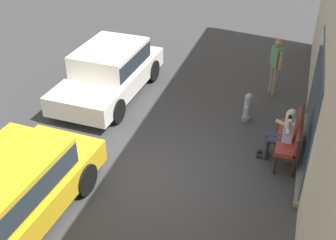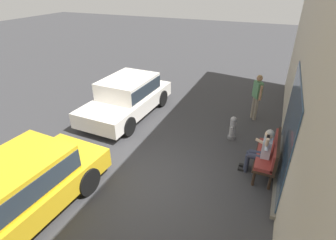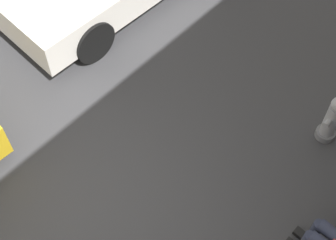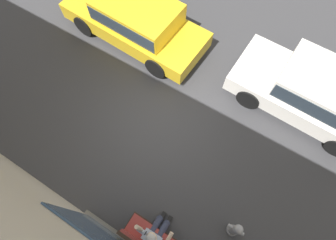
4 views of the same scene
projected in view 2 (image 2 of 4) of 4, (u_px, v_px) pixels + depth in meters
ground_plane at (145, 183)px, 6.85m from camera, size 60.00×60.00×0.00m
building_facade at (326, 86)px, 4.17m from camera, size 18.00×0.51×6.44m
bench at (270, 153)px, 6.95m from camera, size 1.55×0.55×1.05m
person_on_phone at (262, 150)px, 6.87m from camera, size 0.73×0.74×1.38m
parked_car_near at (128, 95)px, 9.97m from camera, size 4.20×2.03×1.44m
parked_car_mid at (10, 193)px, 5.45m from camera, size 4.67×2.04×1.42m
pedestrian_standing at (257, 94)px, 9.50m from camera, size 0.47×0.37×1.73m
fire_hydrant at (233, 128)px, 8.57m from camera, size 0.38×0.26×0.81m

